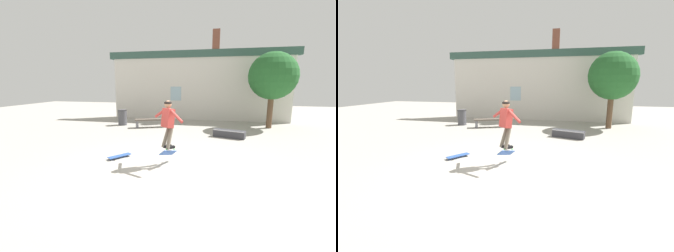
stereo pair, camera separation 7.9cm
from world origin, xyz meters
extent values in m
plane|color=#A39E93|center=(0.00, 0.00, 0.00)|extent=(40.00, 40.00, 0.00)
cube|color=beige|center=(0.00, 8.87, 1.99)|extent=(11.31, 0.40, 3.97)
cube|color=#335147|center=(0.00, 8.87, 4.19)|extent=(11.87, 0.52, 0.45)
cube|color=brown|center=(1.08, 8.87, 5.00)|extent=(0.44, 0.44, 1.17)
cube|color=#99B7C6|center=(-1.38, 8.66, 1.70)|extent=(0.70, 0.02, 0.90)
cylinder|color=brown|center=(4.06, 6.88, 0.92)|extent=(0.29, 0.29, 1.83)
sphere|color=#235B28|center=(4.06, 6.88, 2.75)|extent=(2.45, 2.45, 2.45)
cube|color=brown|center=(-2.09, 5.68, 0.43)|extent=(1.93, 1.19, 0.08)
cube|color=slate|center=(-2.86, 5.33, 0.20)|extent=(0.26, 0.38, 0.39)
cube|color=slate|center=(-1.32, 6.03, 0.20)|extent=(0.26, 0.38, 0.39)
cube|color=#38383D|center=(1.90, 4.16, 0.17)|extent=(1.42, 0.73, 0.33)
cube|color=#B7B7BC|center=(1.85, 3.98, 0.32)|extent=(1.33, 0.41, 0.02)
cylinder|color=#47474C|center=(-3.98, 5.95, 0.44)|extent=(0.48, 0.48, 0.88)
torus|color=black|center=(-3.98, 5.95, 0.86)|extent=(0.52, 0.52, 0.04)
cube|color=#B23833|center=(0.02, 0.24, 1.40)|extent=(0.44, 0.44, 0.56)
sphere|color=#A37556|center=(0.02, 0.24, 1.79)|extent=(0.30, 0.30, 0.21)
ellipsoid|color=black|center=(0.02, 0.24, 1.83)|extent=(0.31, 0.31, 0.12)
cylinder|color=#6B6051|center=(-0.05, 0.30, 0.85)|extent=(0.32, 0.26, 0.68)
cube|color=black|center=(-0.03, 0.32, 0.55)|extent=(0.25, 0.26, 0.07)
cylinder|color=#6B6051|center=(0.08, 0.19, 0.85)|extent=(0.24, 0.33, 0.68)
cube|color=black|center=(0.10, 0.21, 0.55)|extent=(0.25, 0.26, 0.07)
cylinder|color=#B23833|center=(-0.27, 0.50, 1.50)|extent=(0.46, 0.42, 0.33)
cylinder|color=#B23833|center=(0.30, -0.02, 1.50)|extent=(0.46, 0.42, 0.33)
cube|color=#2D519E|center=(0.02, 0.28, 0.36)|extent=(0.39, 0.73, 0.36)
cylinder|color=green|center=(0.14, 0.51, 0.40)|extent=(0.06, 0.07, 0.06)
cylinder|color=green|center=(-0.03, 0.52, 0.25)|extent=(0.06, 0.07, 0.06)
cylinder|color=green|center=(0.01, 0.07, 0.53)|extent=(0.06, 0.07, 0.06)
cylinder|color=green|center=(-0.16, 0.08, 0.38)|extent=(0.06, 0.07, 0.06)
cube|color=#2D519E|center=(-1.65, 0.50, 0.07)|extent=(0.62, 0.74, 0.02)
cylinder|color=black|center=(-1.69, 0.25, 0.03)|extent=(0.04, 0.05, 0.05)
cylinder|color=black|center=(-1.88, 0.38, 0.03)|extent=(0.04, 0.05, 0.05)
cylinder|color=black|center=(-1.41, 0.63, 0.03)|extent=(0.04, 0.05, 0.05)
cylinder|color=black|center=(-1.60, 0.76, 0.03)|extent=(0.04, 0.05, 0.05)
camera|label=1|loc=(1.42, -5.90, 2.37)|focal=24.00mm
camera|label=2|loc=(1.50, -5.88, 2.37)|focal=24.00mm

